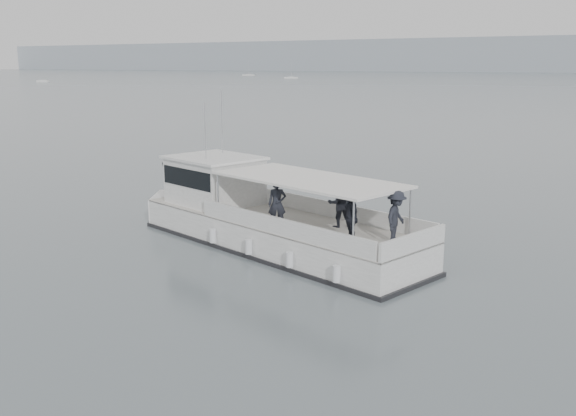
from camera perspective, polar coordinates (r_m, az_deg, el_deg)
The scene contains 3 objects.
ground at distance 27.73m, azimuth -6.23°, elevation -1.53°, with size 1400.00×1400.00×0.00m, color #545E63.
tour_boat at distance 24.85m, azimuth -2.96°, elevation -0.83°, with size 14.11×6.60×5.93m.
moored_fleet at distance 237.83m, azimuth 19.12°, elevation 10.47°, with size 363.39×338.10×8.87m.
Camera 1 is at (16.27, -21.40, 6.78)m, focal length 40.00 mm.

